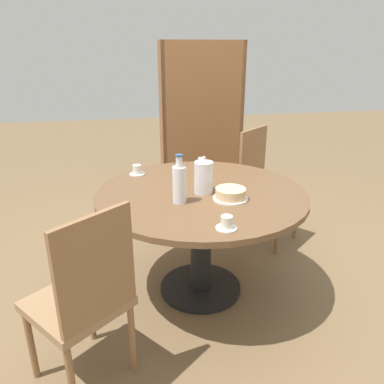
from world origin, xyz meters
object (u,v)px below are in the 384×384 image
Objects in this scene: chair_b at (84,298)px; cup_a at (137,171)px; cup_b at (202,163)px; cup_c at (227,224)px; chair_a at (264,184)px; water_bottle at (179,183)px; cake_main at (230,194)px; bookshelf at (201,130)px; coffee_pot at (204,176)px.

chair_b is 1.17m from cup_a.
cup_c is at bearing -95.65° from cup_b.
cup_b is at bearing 155.27° from chair_a.
cup_c is (-0.11, -1.06, 0.00)m from cup_b.
cup_a is at bearing 110.84° from water_bottle.
chair_a is 1.25m from water_bottle.
cup_c is at bearing -109.31° from cake_main.
cup_c is at bearing -65.55° from water_bottle.
chair_b is (-1.42, -1.33, 0.00)m from chair_a.
cup_a is (-0.22, 0.58, -0.09)m from water_bottle.
chair_a is at bearing -175.65° from chair_b.
water_bottle reaches higher than cup_b.
cup_b is (0.83, 1.18, 0.27)m from chair_b.
cup_a is at bearing 57.56° from bookshelf.
cup_a and cup_b have the same top height.
cup_b is at bearing 10.28° from cup_a.
water_bottle is at bearing 73.64° from bookshelf.
cup_b is (-0.03, 0.68, -0.00)m from cake_main.
coffee_pot is 2.17× the size of cup_a.
chair_b reaches higher than cup_b.
cake_main is (0.31, -0.02, -0.09)m from water_bottle.
chair_b is 3.31× the size of water_bottle.
chair_a is 1.95m from chair_b.
chair_a is 8.76× the size of cup_a.
chair_b is at bearing -149.95° from cake_main.
cup_b is (0.50, 0.09, 0.00)m from cup_a.
chair_a is at bearing 56.20° from cake_main.
chair_b is 8.76× the size of cup_b.
water_bottle is 0.44m from cup_c.
chair_a is at bearing 112.52° from bookshelf.
cake_main and cup_c have the same top height.
water_bottle reaches higher than coffee_pot.
water_bottle is (-0.18, -0.13, 0.01)m from coffee_pot.
cup_a is (0.32, 1.09, 0.27)m from chair_b.
cake_main is (0.14, -0.14, -0.08)m from coffee_pot.
chair_a is 0.58× the size of bookshelf.
cup_c is at bearing -89.62° from coffee_pot.
chair_a is 1.04m from cake_main.
cup_c is at bearing 150.25° from chair_b.
coffee_pot is at bearing 78.33° from bookshelf.
chair_a reaches higher than cup_c.
bookshelf is 1.07m from cup_b.
chair_a is 3.31× the size of water_bottle.
water_bottle is 2.65× the size of cup_c.
cup_b is 1.00× the size of cup_c.
coffee_pot reaches higher than cup_a.
water_bottle is at bearing -175.72° from chair_b.
cake_main is (0.86, 0.49, 0.27)m from chair_b.
chair_b is 4.56× the size of cake_main.
bookshelf is 15.06× the size of cup_b.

